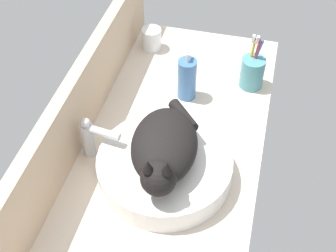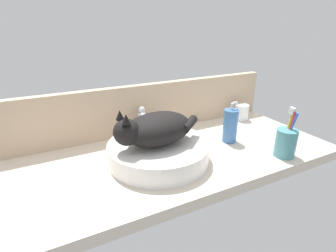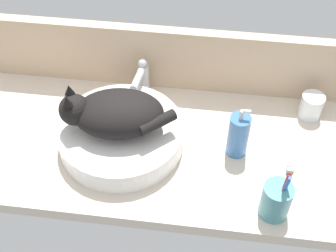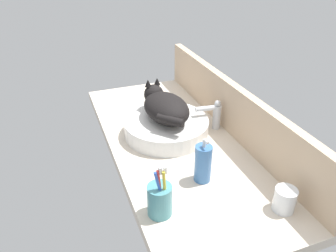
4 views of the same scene
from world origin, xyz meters
TOP-DOWN VIEW (x-y plane):
  - ground_plane at (0.00, 0.00)cm, footprint 125.93×54.49cm
  - backsplash_panel at (0.00, 25.44)cm, footprint 125.93×3.60cm
  - sink_basin at (-6.77, -2.11)cm, footprint 36.15×36.15cm
  - cat at (-8.11, -2.37)cm, footprint 32.37×20.10cm
  - faucet at (-4.04, 19.34)cm, footprint 4.15×11.86cm
  - soap_dispenser at (26.50, -0.88)cm, footprint 5.91×5.91cm
  - toothbrush_cup at (36.73, -20.16)cm, footprint 7.66×7.66cm
  - water_glass at (48.54, 16.70)cm, footprint 6.95×6.95cm

SIDE VIEW (x-z plane):
  - ground_plane at x=0.00cm, z-range -4.00..0.00cm
  - sink_basin at x=-6.77cm, z-range 0.00..7.05cm
  - water_glass at x=48.54cm, z-range -0.36..7.49cm
  - toothbrush_cup at x=36.73cm, z-range -3.74..14.94cm
  - soap_dispenser at x=26.50cm, z-range -1.54..15.63cm
  - faucet at x=-4.04cm, z-range 0.50..14.10cm
  - backsplash_panel at x=0.00cm, z-range 0.00..21.64cm
  - cat at x=-8.11cm, z-range 5.81..19.81cm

